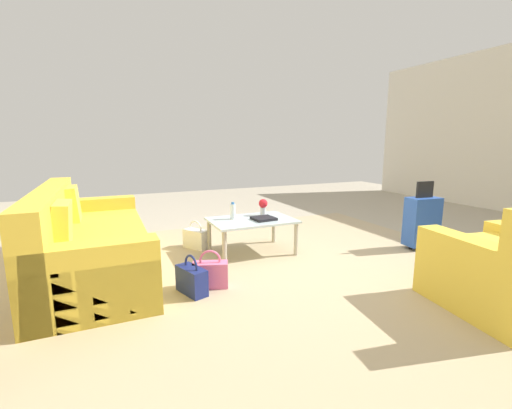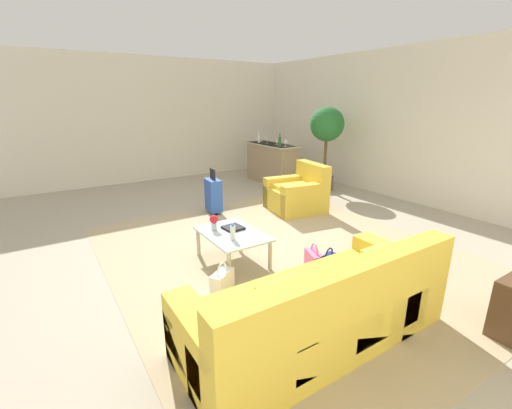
% 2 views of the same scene
% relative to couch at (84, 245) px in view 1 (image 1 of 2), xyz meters
% --- Properties ---
extents(ground_plane, '(12.00, 12.00, 0.00)m').
position_rel_couch_xyz_m(ground_plane, '(-2.20, 0.60, -0.30)').
color(ground_plane, '#A89E89').
extents(area_rug, '(5.20, 4.40, 0.01)m').
position_rel_couch_xyz_m(area_rug, '(-1.60, 0.80, -0.30)').
color(area_rug, tan).
rests_on(area_rug, ground).
extents(couch, '(0.96, 2.42, 0.88)m').
position_rel_couch_xyz_m(couch, '(0.00, 0.00, 0.00)').
color(couch, gold).
rests_on(couch, ground).
extents(coffee_table, '(0.98, 0.68, 0.42)m').
position_rel_couch_xyz_m(coffee_table, '(-1.80, 0.10, 0.06)').
color(coffee_table, silver).
rests_on(coffee_table, ground).
extents(water_bottle, '(0.06, 0.06, 0.20)m').
position_rel_couch_xyz_m(water_bottle, '(-1.60, 0.00, 0.21)').
color(water_bottle, silver).
rests_on(water_bottle, coffee_table).
extents(coffee_table_book, '(0.27, 0.26, 0.03)m').
position_rel_couch_xyz_m(coffee_table_book, '(-1.92, 0.18, 0.13)').
color(coffee_table_book, black).
rests_on(coffee_table_book, coffee_table).
extents(flower_vase, '(0.11, 0.11, 0.21)m').
position_rel_couch_xyz_m(flower_vase, '(-2.02, -0.05, 0.24)').
color(flower_vase, '#B2B7BC').
rests_on(flower_vase, coffee_table).
extents(suitcase_blue, '(0.42, 0.26, 0.85)m').
position_rel_couch_xyz_m(suitcase_blue, '(-3.80, 0.80, 0.06)').
color(suitcase_blue, '#2851AD').
rests_on(suitcase_blue, ground).
extents(handbag_pink, '(0.35, 0.24, 0.36)m').
position_rel_couch_xyz_m(handbag_pink, '(-1.06, 0.86, -0.17)').
color(handbag_pink, pink).
rests_on(handbag_pink, ground).
extents(handbag_white, '(0.29, 0.34, 0.36)m').
position_rel_couch_xyz_m(handbag_white, '(-1.23, -0.35, -0.17)').
color(handbag_white, white).
rests_on(handbag_white, ground).
extents(handbag_navy, '(0.24, 0.35, 0.36)m').
position_rel_couch_xyz_m(handbag_navy, '(-0.87, 0.92, -0.17)').
color(handbag_navy, navy).
rests_on(handbag_navy, ground).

